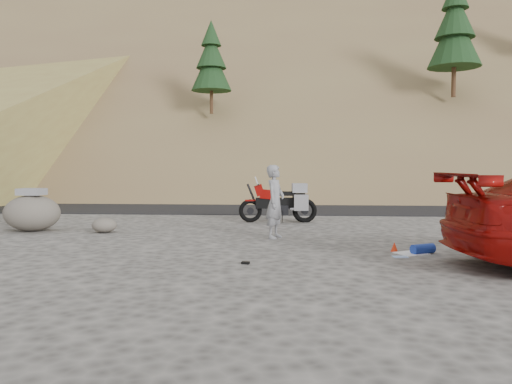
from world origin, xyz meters
TOP-DOWN VIEW (x-y plane):
  - ground at (0.00, 0.00)m, footprint 140.00×140.00m
  - road at (0.00, 9.00)m, footprint 120.00×7.00m
  - hillside at (-0.05, 40.88)m, footprint 120.00×73.00m
  - motorcycle at (-0.32, 3.62)m, footprint 2.25×0.76m
  - man at (-0.40, 0.50)m, footprint 0.57×0.70m
  - boulder at (-6.48, 1.27)m, footprint 1.65×1.51m
  - small_rock at (-4.58, 1.12)m, footprint 0.68×0.63m
  - gear_white_cloth at (2.19, -1.32)m, footprint 0.67×0.65m
  - gear_blue_mat at (2.40, -1.32)m, footprint 0.50×0.39m
  - gear_funnel at (1.92, -1.10)m, footprint 0.19×0.19m
  - gear_glove_a at (-0.79, -2.48)m, footprint 0.15×0.11m
  - gear_blue_cloth at (1.91, -1.67)m, footprint 0.28×0.22m

SIDE VIEW (x-z plane):
  - ground at x=0.00m, z-range 0.00..0.00m
  - road at x=0.00m, z-range -0.03..0.03m
  - man at x=-0.40m, z-range -0.82..0.82m
  - gear_blue_cloth at x=1.91m, z-range 0.00..0.01m
  - gear_white_cloth at x=2.19m, z-range 0.00..0.02m
  - gear_glove_a at x=-0.79m, z-range 0.00..0.04m
  - gear_funnel at x=1.92m, z-range 0.00..0.18m
  - gear_blue_mat at x=2.40m, z-range 0.00..0.19m
  - small_rock at x=-4.58m, z-range 0.00..0.36m
  - boulder at x=-6.48m, z-range -0.07..1.01m
  - motorcycle at x=-0.32m, z-range -0.10..1.24m
  - hillside at x=-0.05m, z-range -12.28..34.44m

